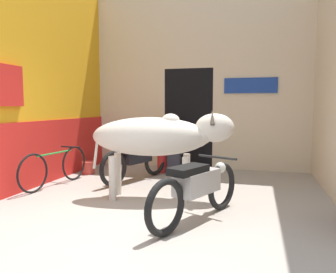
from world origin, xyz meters
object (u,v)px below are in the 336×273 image
(motorcycle_near, at_px, (197,187))
(bicycle, at_px, (55,167))
(plastic_stool, at_px, (162,162))
(bucket, at_px, (88,168))
(shopkeeper_seated, at_px, (176,144))
(cow, at_px, (159,137))
(motorcycle_far, at_px, (136,159))

(motorcycle_near, relative_size, bicycle, 1.03)
(plastic_stool, height_order, bucket, plastic_stool)
(bicycle, xyz_separation_m, shopkeeper_seated, (1.81, 1.65, 0.28))
(motorcycle_near, relative_size, shopkeeper_seated, 1.48)
(cow, height_order, motorcycle_near, cow)
(motorcycle_far, relative_size, shopkeeper_seated, 1.48)
(cow, distance_m, shopkeeper_seated, 1.95)
(motorcycle_far, bearing_deg, plastic_stool, 72.17)
(motorcycle_far, distance_m, bucket, 1.27)
(motorcycle_far, bearing_deg, motorcycle_near, -51.22)
(cow, xyz_separation_m, shopkeeper_seated, (-0.21, 1.91, -0.34))
(motorcycle_near, relative_size, plastic_stool, 4.26)
(bicycle, relative_size, plastic_stool, 4.15)
(motorcycle_far, xyz_separation_m, shopkeeper_seated, (0.57, 0.86, 0.19))
(cow, xyz_separation_m, bucket, (-1.98, 1.37, -0.83))
(plastic_stool, bearing_deg, shopkeeper_seated, 0.61)
(plastic_stool, bearing_deg, bicycle, -132.54)
(shopkeeper_seated, relative_size, plastic_stool, 2.87)
(plastic_stool, bearing_deg, cow, -75.10)
(motorcycle_far, height_order, plastic_stool, motorcycle_far)
(bucket, bearing_deg, cow, -34.61)
(bicycle, bearing_deg, bucket, 87.88)
(plastic_stool, bearing_deg, motorcycle_near, -65.61)
(cow, bearing_deg, bucket, 145.39)
(motorcycle_near, bearing_deg, bucket, 140.81)
(shopkeeper_seated, distance_m, plastic_stool, 0.50)
(shopkeeper_seated, bearing_deg, cow, -83.65)
(motorcycle_near, distance_m, shopkeeper_seated, 2.94)
(shopkeeper_seated, bearing_deg, bucket, -162.80)
(cow, xyz_separation_m, bicycle, (-2.02, 0.26, -0.62))
(shopkeeper_seated, height_order, bucket, shopkeeper_seated)
(cow, height_order, plastic_stool, cow)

